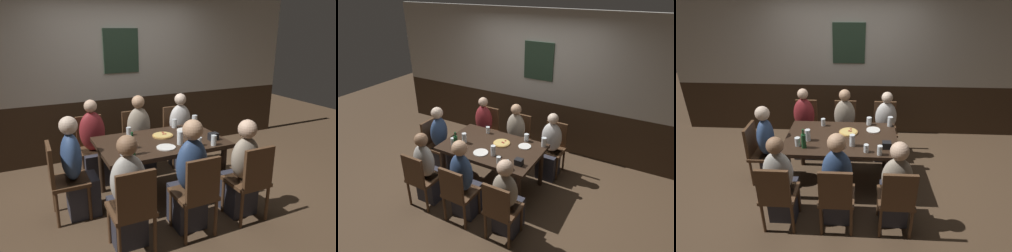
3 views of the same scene
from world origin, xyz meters
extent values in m
plane|color=#4C3826|center=(0.00, 0.00, 0.00)|extent=(12.00, 12.00, 0.00)
cube|color=#332316|center=(0.00, 1.65, 0.47)|extent=(6.40, 0.10, 0.95)
cube|color=#B7B2A8|center=(0.00, 1.65, 1.77)|extent=(6.40, 0.10, 1.65)
cube|color=#233828|center=(0.03, 1.58, 1.71)|extent=(0.56, 0.03, 0.68)
cube|color=black|center=(0.00, 0.00, 0.71)|extent=(1.50, 0.95, 0.05)
cylinder|color=black|center=(-0.65, -0.40, 0.34)|extent=(0.07, 0.07, 0.69)
cylinder|color=black|center=(0.65, -0.40, 0.34)|extent=(0.07, 0.07, 0.69)
cylinder|color=black|center=(-0.65, 0.40, 0.34)|extent=(0.07, 0.07, 0.69)
cylinder|color=black|center=(0.65, 0.40, 0.34)|extent=(0.07, 0.07, 0.69)
cube|color=#513521|center=(0.66, 0.82, 0.43)|extent=(0.40, 0.40, 0.04)
cube|color=#513521|center=(0.66, 1.00, 0.67)|extent=(0.36, 0.04, 0.43)
cylinder|color=#513521|center=(0.83, 0.65, 0.21)|extent=(0.04, 0.04, 0.41)
cylinder|color=#513521|center=(0.49, 0.65, 0.21)|extent=(0.04, 0.04, 0.41)
cylinder|color=#513521|center=(0.83, 0.99, 0.21)|extent=(0.04, 0.04, 0.41)
cylinder|color=#513521|center=(0.49, 0.99, 0.21)|extent=(0.04, 0.04, 0.41)
cube|color=#513521|center=(-1.09, 0.00, 0.43)|extent=(0.40, 0.40, 0.04)
cube|color=#513521|center=(-1.27, 0.00, 0.67)|extent=(0.04, 0.36, 0.43)
cylinder|color=#513521|center=(-0.92, 0.17, 0.21)|extent=(0.04, 0.04, 0.41)
cylinder|color=#513521|center=(-0.92, -0.17, 0.21)|extent=(0.04, 0.04, 0.41)
cylinder|color=#513521|center=(-1.26, 0.17, 0.21)|extent=(0.04, 0.04, 0.41)
cylinder|color=#513521|center=(-1.26, -0.17, 0.21)|extent=(0.04, 0.04, 0.41)
cube|color=#513521|center=(-0.66, -0.82, 0.43)|extent=(0.40, 0.40, 0.04)
cube|color=#513521|center=(-0.66, -1.00, 0.67)|extent=(0.36, 0.04, 0.43)
cylinder|color=#513521|center=(-0.83, -0.65, 0.21)|extent=(0.04, 0.04, 0.41)
cylinder|color=#513521|center=(-0.49, -0.65, 0.21)|extent=(0.04, 0.04, 0.41)
cylinder|color=#513521|center=(-0.83, -0.99, 0.21)|extent=(0.04, 0.04, 0.41)
cylinder|color=#513521|center=(-0.49, -0.99, 0.21)|extent=(0.04, 0.04, 0.41)
cube|color=#513521|center=(-0.66, 0.82, 0.43)|extent=(0.40, 0.40, 0.04)
cube|color=#513521|center=(-0.66, 1.00, 0.67)|extent=(0.36, 0.04, 0.43)
cylinder|color=#513521|center=(-0.49, 0.65, 0.21)|extent=(0.04, 0.04, 0.41)
cylinder|color=#513521|center=(-0.83, 0.65, 0.21)|extent=(0.04, 0.04, 0.41)
cylinder|color=#513521|center=(-0.49, 0.99, 0.21)|extent=(0.04, 0.04, 0.41)
cylinder|color=#513521|center=(-0.83, 0.99, 0.21)|extent=(0.04, 0.04, 0.41)
cube|color=#513521|center=(0.00, -0.82, 0.43)|extent=(0.40, 0.40, 0.04)
cube|color=#513521|center=(0.00, -1.00, 0.67)|extent=(0.36, 0.04, 0.43)
cylinder|color=#513521|center=(-0.17, -0.65, 0.21)|extent=(0.04, 0.04, 0.41)
cylinder|color=#513521|center=(0.17, -0.65, 0.21)|extent=(0.04, 0.04, 0.41)
cylinder|color=#513521|center=(-0.17, -0.99, 0.21)|extent=(0.04, 0.04, 0.41)
cylinder|color=#513521|center=(0.17, -0.99, 0.21)|extent=(0.04, 0.04, 0.41)
cube|color=#513521|center=(0.66, -0.82, 0.43)|extent=(0.40, 0.40, 0.04)
cube|color=#513521|center=(0.66, -1.00, 0.67)|extent=(0.36, 0.04, 0.43)
cylinder|color=#513521|center=(0.49, -0.65, 0.21)|extent=(0.04, 0.04, 0.41)
cylinder|color=#513521|center=(0.83, -0.65, 0.21)|extent=(0.04, 0.04, 0.41)
cylinder|color=#513521|center=(0.49, -0.99, 0.21)|extent=(0.04, 0.04, 0.41)
cylinder|color=#513521|center=(0.83, -0.99, 0.21)|extent=(0.04, 0.04, 0.41)
cube|color=#513521|center=(0.00, 0.82, 0.43)|extent=(0.40, 0.40, 0.04)
cube|color=#513521|center=(0.00, 1.00, 0.67)|extent=(0.36, 0.04, 0.43)
cylinder|color=#513521|center=(0.17, 0.65, 0.21)|extent=(0.04, 0.04, 0.41)
cylinder|color=#513521|center=(-0.17, 0.65, 0.21)|extent=(0.04, 0.04, 0.41)
cylinder|color=#513521|center=(0.17, 0.99, 0.21)|extent=(0.04, 0.04, 0.41)
cylinder|color=#513521|center=(-0.17, 0.99, 0.21)|extent=(0.04, 0.04, 0.41)
cube|color=#2D2D38|center=(0.66, 0.69, 0.23)|extent=(0.32, 0.34, 0.45)
ellipsoid|color=silver|center=(0.66, 0.78, 0.70)|extent=(0.34, 0.22, 0.51)
sphere|color=beige|center=(0.66, 0.78, 1.04)|extent=(0.18, 0.18, 0.18)
cube|color=#2D2D38|center=(-0.96, 0.00, 0.23)|extent=(0.34, 0.32, 0.45)
ellipsoid|color=#334C7A|center=(-1.05, 0.00, 0.71)|extent=(0.22, 0.34, 0.53)
sphere|color=beige|center=(-1.05, 0.00, 1.07)|extent=(0.20, 0.20, 0.20)
cube|color=#2D2D38|center=(-0.66, -0.69, 0.23)|extent=(0.32, 0.34, 0.45)
ellipsoid|color=beige|center=(-0.66, -0.78, 0.70)|extent=(0.34, 0.22, 0.51)
sphere|color=#936B4C|center=(-0.66, -0.78, 1.04)|extent=(0.19, 0.19, 0.19)
cube|color=#2D2D38|center=(-0.66, 0.69, 0.23)|extent=(0.32, 0.34, 0.45)
ellipsoid|color=maroon|center=(-0.66, 0.78, 0.72)|extent=(0.34, 0.22, 0.54)
sphere|color=#DBB293|center=(-0.66, 0.78, 1.07)|extent=(0.17, 0.17, 0.17)
cube|color=#2D2D38|center=(0.00, -0.69, 0.23)|extent=(0.32, 0.34, 0.45)
ellipsoid|color=#334C7A|center=(0.00, -0.78, 0.73)|extent=(0.34, 0.22, 0.56)
sphere|color=tan|center=(0.00, -0.78, 1.10)|extent=(0.20, 0.20, 0.20)
cube|color=#2D2D38|center=(0.66, -0.69, 0.23)|extent=(0.32, 0.34, 0.45)
ellipsoid|color=tan|center=(0.66, -0.78, 0.69)|extent=(0.34, 0.22, 0.48)
sphere|color=#DBB293|center=(0.66, -0.78, 1.02)|extent=(0.20, 0.20, 0.20)
cube|color=#2D2D38|center=(0.00, 0.69, 0.23)|extent=(0.32, 0.34, 0.45)
ellipsoid|color=tan|center=(0.00, 0.78, 0.71)|extent=(0.34, 0.22, 0.53)
sphere|color=tan|center=(0.00, 0.78, 1.06)|extent=(0.18, 0.18, 0.18)
cylinder|color=tan|center=(0.09, 0.13, 0.75)|extent=(0.26, 0.26, 0.02)
cylinder|color=#DBB760|center=(0.09, 0.13, 0.76)|extent=(0.23, 0.23, 0.01)
cylinder|color=maroon|center=(0.12, 0.20, 0.77)|extent=(0.03, 0.03, 0.00)
cylinder|color=maroon|center=(0.12, 0.13, 0.77)|extent=(0.03, 0.03, 0.00)
cylinder|color=maroon|center=(0.10, 0.14, 0.77)|extent=(0.03, 0.03, 0.00)
cylinder|color=silver|center=(-0.55, -0.25, 0.80)|extent=(0.07, 0.07, 0.11)
cylinder|color=#C6842D|center=(-0.55, -0.25, 0.79)|extent=(0.06, 0.06, 0.10)
cylinder|color=silver|center=(0.15, -0.22, 0.82)|extent=(0.07, 0.07, 0.16)
cylinder|color=#C6842D|center=(0.15, -0.22, 0.80)|extent=(0.06, 0.06, 0.11)
cylinder|color=silver|center=(-0.44, -0.11, 0.82)|extent=(0.07, 0.07, 0.16)
cylinder|color=#C6842D|center=(-0.44, -0.11, 0.77)|extent=(0.06, 0.06, 0.06)
cylinder|color=silver|center=(0.49, -0.41, 0.80)|extent=(0.06, 0.06, 0.12)
cylinder|color=#B26623|center=(0.49, -0.41, 0.76)|extent=(0.06, 0.06, 0.05)
cylinder|color=silver|center=(0.68, 0.38, 0.81)|extent=(0.07, 0.07, 0.14)
cylinder|color=silver|center=(0.68, 0.38, 0.78)|extent=(0.07, 0.07, 0.09)
cylinder|color=silver|center=(-0.29, 0.34, 0.79)|extent=(0.06, 0.06, 0.11)
cylinder|color=#C6842D|center=(-0.29, 0.34, 0.77)|extent=(0.06, 0.06, 0.06)
cylinder|color=silver|center=(0.33, -0.36, 0.79)|extent=(0.06, 0.06, 0.10)
cylinder|color=#B26623|center=(0.33, -0.36, 0.76)|extent=(0.05, 0.05, 0.04)
cylinder|color=silver|center=(0.38, 0.40, 0.80)|extent=(0.07, 0.07, 0.12)
cylinder|color=#B26623|center=(0.38, 0.40, 0.78)|extent=(0.07, 0.07, 0.09)
cylinder|color=#194723|center=(-0.46, -0.30, 0.83)|extent=(0.06, 0.06, 0.19)
cylinder|color=#194723|center=(-0.46, -0.30, 0.96)|extent=(0.03, 0.03, 0.07)
cylinder|color=white|center=(-0.04, -0.25, 0.75)|extent=(0.22, 0.22, 0.01)
cylinder|color=white|center=(0.44, 0.23, 0.75)|extent=(0.19, 0.19, 0.01)
cube|color=black|center=(0.58, -0.26, 0.79)|extent=(0.11, 0.09, 0.09)
camera|label=1|loc=(-1.43, -3.28, 2.02)|focal=33.54mm
camera|label=2|loc=(2.10, -3.32, 3.01)|focal=31.78mm
camera|label=3|loc=(0.22, -3.24, 2.53)|focal=29.22mm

